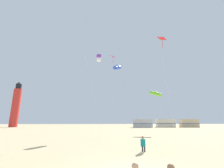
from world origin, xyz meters
name	(u,v)px	position (x,y,z in m)	size (l,w,h in m)	color
kite_flyer_standing	(143,144)	(1.47, 4.67, 0.61)	(0.44, 0.56, 1.16)	#147F84
kite_tube_lime	(156,94)	(8.97, 23.30, 7.76)	(2.50, 2.51, 8.47)	silver
kite_diamond_magenta	(114,60)	(-0.06, 16.96, 12.41)	(2.65, 2.65, 13.30)	silver
kite_tube_blue	(117,67)	(0.78, 20.13, 12.27)	(3.15, 3.52, 12.97)	silver
kite_diamond_scarlet	(162,43)	(5.28, 8.71, 11.32)	(1.22, 1.22, 12.10)	silver
kite_box_violet	(99,58)	(-2.64, 16.97, 12.75)	(3.17, 2.69, 13.36)	silver
lighthouse_distant	(16,105)	(-34.78, 50.92, 7.84)	(2.80, 2.80, 16.80)	red
rv_van_silver	(143,123)	(11.45, 46.16, 1.39)	(6.52, 2.58, 2.80)	#B7BABF
rv_van_cream	(165,123)	(20.08, 47.76, 1.39)	(6.58, 2.75, 2.80)	beige
rv_van_tan	(189,123)	(28.69, 47.75, 1.39)	(6.51, 2.55, 2.80)	#C6B28C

